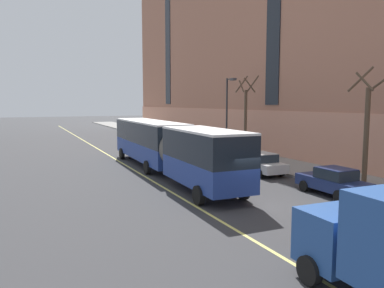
# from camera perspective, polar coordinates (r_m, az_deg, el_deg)

# --- Properties ---
(ground_plane) EXTENTS (260.00, 260.00, 0.00)m
(ground_plane) POSITION_cam_1_polar(r_m,az_deg,el_deg) (19.53, 8.49, -9.02)
(ground_plane) COLOR #38383A
(sidewalk) EXTENTS (5.02, 160.00, 0.15)m
(sidewalk) POSITION_cam_1_polar(r_m,az_deg,el_deg) (27.50, 21.12, -4.73)
(sidewalk) COLOR gray
(sidewalk) RESTS_ON ground
(city_bus) EXTENTS (3.23, 20.47, 3.67)m
(city_bus) POSITION_cam_1_polar(r_m,az_deg,el_deg) (27.08, -4.09, -0.09)
(city_bus) COLOR navy
(city_bus) RESTS_ON ground
(parked_car_navy_1) EXTENTS (1.94, 4.27, 1.56)m
(parked_car_navy_1) POSITION_cam_1_polar(r_m,az_deg,el_deg) (22.34, 20.73, -5.35)
(parked_car_navy_1) COLOR navy
(parked_car_navy_1) RESTS_ON ground
(parked_car_white_3) EXTENTS (2.08, 4.58, 1.56)m
(parked_car_white_3) POSITION_cam_1_polar(r_m,az_deg,el_deg) (27.56, 10.33, -2.89)
(parked_car_white_3) COLOR silver
(parked_car_white_3) RESTS_ON ground
(parked_car_white_4) EXTENTS (1.99, 4.43, 1.56)m
(parked_car_white_4) POSITION_cam_1_polar(r_m,az_deg,el_deg) (41.76, -2.26, 0.32)
(parked_car_white_4) COLOR silver
(parked_car_white_4) RESTS_ON ground
(parked_car_darkgray_5) EXTENTS (2.13, 4.37, 1.56)m
(parked_car_darkgray_5) POSITION_cam_1_polar(r_m,az_deg,el_deg) (52.02, -7.08, 1.46)
(parked_car_darkgray_5) COLOR #4C4C51
(parked_car_darkgray_5) RESTS_ON ground
(street_tree_mid_block) EXTENTS (1.75, 1.97, 7.22)m
(street_tree_mid_block) POSITION_cam_1_polar(r_m,az_deg,el_deg) (24.88, 25.05, 2.24)
(street_tree_mid_block) COLOR brown
(street_tree_mid_block) RESTS_ON sidewalk
(street_tree_far_uptown) EXTENTS (1.71, 1.63, 7.49)m
(street_tree_far_uptown) POSITION_cam_1_polar(r_m,az_deg,el_deg) (34.95, 8.18, 4.23)
(street_tree_far_uptown) COLOR brown
(street_tree_far_uptown) RESTS_ON sidewalk
(street_lamp) EXTENTS (0.36, 1.48, 7.24)m
(street_lamp) POSITION_cam_1_polar(r_m,az_deg,el_deg) (34.96, 5.51, 5.33)
(street_lamp) COLOR #2D2D30
(street_lamp) RESTS_ON sidewalk
(lane_centerline) EXTENTS (0.16, 140.00, 0.01)m
(lane_centerline) POSITION_cam_1_polar(r_m,az_deg,el_deg) (20.92, -2.16, -7.91)
(lane_centerline) COLOR #E0D66B
(lane_centerline) RESTS_ON ground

